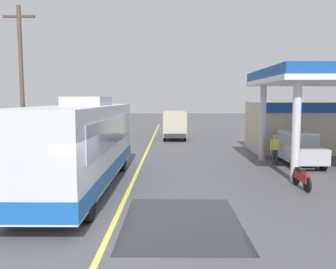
% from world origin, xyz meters
% --- Properties ---
extents(ground, '(120.00, 120.00, 0.00)m').
position_xyz_m(ground, '(0.00, 20.00, 0.00)').
color(ground, '#4C4C51').
extents(lane_divider_stripe, '(0.16, 50.00, 0.01)m').
position_xyz_m(lane_divider_stripe, '(0.00, 15.00, 0.00)').
color(lane_divider_stripe, '#D8CC4C').
rests_on(lane_divider_stripe, ground).
extents(wet_puddle_patch, '(3.41, 4.56, 0.01)m').
position_xyz_m(wet_puddle_patch, '(1.98, 0.45, 0.00)').
color(wet_puddle_patch, '#26282D').
rests_on(wet_puddle_patch, ground).
extents(coach_bus_main, '(2.60, 11.04, 3.69)m').
position_xyz_m(coach_bus_main, '(-1.89, 4.41, 1.72)').
color(coach_bus_main, silver).
rests_on(coach_bus_main, ground).
extents(gas_station_roadside, '(9.10, 11.95, 5.10)m').
position_xyz_m(gas_station_roadside, '(10.76, 12.39, 2.63)').
color(gas_station_roadside, '#194799').
rests_on(gas_station_roadside, ground).
extents(car_at_pump, '(1.70, 4.20, 1.82)m').
position_xyz_m(car_at_pump, '(8.63, 9.48, 1.01)').
color(car_at_pump, '#B2B2B7').
rests_on(car_at_pump, ground).
extents(minibus_opposing_lane, '(2.04, 6.13, 2.44)m').
position_xyz_m(minibus_opposing_lane, '(2.01, 22.25, 1.47)').
color(minibus_opposing_lane, '#BFB799').
rests_on(minibus_opposing_lane, ground).
extents(motorcycle_parked_forecourt, '(0.55, 1.80, 0.92)m').
position_xyz_m(motorcycle_parked_forecourt, '(6.94, 4.37, 0.44)').
color(motorcycle_parked_forecourt, black).
rests_on(motorcycle_parked_forecourt, ground).
extents(pedestrian_near_pump, '(0.55, 0.22, 1.66)m').
position_xyz_m(pedestrian_near_pump, '(7.40, 9.42, 0.93)').
color(pedestrian_near_pump, '#33333F').
rests_on(pedestrian_near_pump, ground).
extents(utility_pole_roadside, '(1.80, 0.24, 8.80)m').
position_xyz_m(utility_pole_roadside, '(-6.87, 10.46, 4.59)').
color(utility_pole_roadside, brown).
rests_on(utility_pole_roadside, ground).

